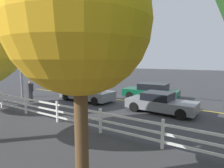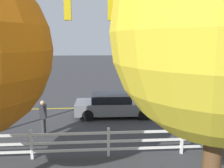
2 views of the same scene
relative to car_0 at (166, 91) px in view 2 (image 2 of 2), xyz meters
The scene contains 9 objects.
ground_plane 4.04m from the car_0, 27.73° to the left, with size 120.00×120.00×0.00m, color #38383A.
lane_center_stripe 2.03m from the car_0, 104.36° to the left, with size 28.00×0.16×0.01m, color gold.
signal_assembly 10.50m from the car_0, 36.24° to the left, with size 7.76×0.38×6.87m.
car_0 is the anchor object (origin of this frame).
car_1 5.60m from the car_0, 40.93° to the left, with size 4.66×2.02×1.35m.
car_2 4.31m from the car_0, 118.79° to the left, with size 4.41×2.07×1.29m.
pedestrian 10.07m from the car_0, 39.43° to the left, with size 0.26×0.40×1.69m.
white_rail_fence 8.70m from the car_0, 86.54° to the left, with size 26.10×0.10×1.15m.
tree_2 13.22m from the car_0, 77.73° to the left, with size 4.72×4.72×6.93m.
Camera 2 is at (1.83, 15.36, 4.39)m, focal length 38.03 mm.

